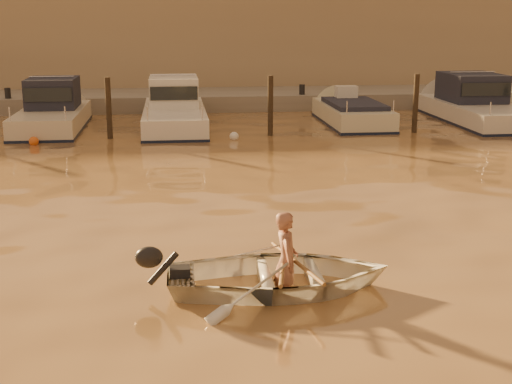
{
  "coord_description": "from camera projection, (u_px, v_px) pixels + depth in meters",
  "views": [
    {
      "loc": [
        -3.46,
        -9.66,
        4.04
      ],
      "look_at": [
        -1.94,
        3.23,
        0.75
      ],
      "focal_mm": 50.0,
      "sensor_mm": 36.0,
      "label": 1
    }
  ],
  "objects": [
    {
      "name": "moored_boat_4",
      "position": [
        478.0,
        105.0,
        26.84
      ],
      "size": [
        2.46,
        7.5,
        1.75
      ],
      "primitive_type": null,
      "color": "beige",
      "rests_on": "ground_plane"
    },
    {
      "name": "waterfront_building",
      "position": [
        239.0,
        45.0,
        36.08
      ],
      "size": [
        46.0,
        7.0,
        4.8
      ],
      "primitive_type": "cube",
      "color": "#9E8466",
      "rests_on": "quay"
    },
    {
      "name": "oar_port",
      "position": [
        296.0,
        262.0,
        10.61
      ],
      "size": [
        0.47,
        2.07,
        0.13
      ],
      "primitive_type": "cylinder",
      "rotation": [
        1.54,
        0.0,
        0.2
      ],
      "color": "brown",
      "rests_on": "dinghy"
    },
    {
      "name": "piling_3",
      "position": [
        415.0,
        106.0,
        24.29
      ],
      "size": [
        0.18,
        0.18,
        2.2
      ],
      "primitive_type": "cylinder",
      "color": "#2D2319",
      "rests_on": "ground_plane"
    },
    {
      "name": "quay",
      "position": [
        251.0,
        103.0,
        31.34
      ],
      "size": [
        52.0,
        4.0,
        1.0
      ],
      "primitive_type": "cube",
      "color": "gray",
      "rests_on": "ground_plane"
    },
    {
      "name": "outboard_motor",
      "position": [
        179.0,
        275.0,
        10.46
      ],
      "size": [
        0.9,
        0.41,
        0.7
      ],
      "primitive_type": null,
      "rotation": [
        0.0,
        0.0,
        -0.01
      ],
      "color": "black",
      "rests_on": "dinghy"
    },
    {
      "name": "fender_c",
      "position": [
        234.0,
        136.0,
        23.15
      ],
      "size": [
        0.3,
        0.3,
        0.3
      ],
      "primitive_type": "sphere",
      "color": "white",
      "rests_on": "ground_plane"
    },
    {
      "name": "fender_b",
      "position": [
        34.0,
        141.0,
        22.27
      ],
      "size": [
        0.3,
        0.3,
        0.3
      ],
      "primitive_type": "sphere",
      "color": "#DB5C19",
      "rests_on": "ground_plane"
    },
    {
      "name": "dinghy",
      "position": [
        280.0,
        275.0,
        10.63
      ],
      "size": [
        3.36,
        2.42,
        0.69
      ],
      "primitive_type": "imported",
      "rotation": [
        0.0,
        0.0,
        1.56
      ],
      "color": "silver",
      "rests_on": "ground_plane"
    },
    {
      "name": "moored_boat_2",
      "position": [
        174.0,
        110.0,
        25.55
      ],
      "size": [
        2.16,
        7.27,
        1.75
      ],
      "primitive_type": null,
      "color": "white",
      "rests_on": "ground_plane"
    },
    {
      "name": "ground_plane",
      "position": [
        409.0,
        289.0,
        10.68
      ],
      "size": [
        160.0,
        160.0,
        0.0
      ],
      "primitive_type": "plane",
      "color": "olive",
      "rests_on": "ground"
    },
    {
      "name": "person",
      "position": [
        286.0,
        261.0,
        10.58
      ],
      "size": [
        0.37,
        0.55,
        1.5
      ],
      "primitive_type": "imported",
      "rotation": [
        0.0,
        0.0,
        1.56
      ],
      "color": "#945C4A",
      "rests_on": "dinghy"
    },
    {
      "name": "moored_boat_3",
      "position": [
        352.0,
        118.0,
        26.39
      ],
      "size": [
        2.01,
        5.82,
        0.95
      ],
      "primitive_type": null,
      "color": "beige",
      "rests_on": "ground_plane"
    },
    {
      "name": "piling_1",
      "position": [
        109.0,
        111.0,
        23.12
      ],
      "size": [
        0.18,
        0.18,
        2.2
      ],
      "primitive_type": "cylinder",
      "color": "#2D2319",
      "rests_on": "ground_plane"
    },
    {
      "name": "fender_d",
      "position": [
        378.0,
        129.0,
        24.62
      ],
      "size": [
        0.3,
        0.3,
        0.3
      ],
      "primitive_type": "sphere",
      "color": "orange",
      "rests_on": "ground_plane"
    },
    {
      "name": "piling_2",
      "position": [
        270.0,
        109.0,
        23.72
      ],
      "size": [
        0.18,
        0.18,
        2.2
      ],
      "primitive_type": "cylinder",
      "color": "#2D2319",
      "rests_on": "ground_plane"
    },
    {
      "name": "oar_starboard",
      "position": [
        283.0,
        263.0,
        10.59
      ],
      "size": [
        0.45,
        2.08,
        0.13
      ],
      "primitive_type": "cylinder",
      "rotation": [
        1.54,
        0.0,
        -0.19
      ],
      "color": "brown",
      "rests_on": "dinghy"
    },
    {
      "name": "moored_boat_1",
      "position": [
        52.0,
        112.0,
        25.06
      ],
      "size": [
        2.13,
        6.37,
        1.75
      ],
      "primitive_type": null,
      "color": "beige",
      "rests_on": "ground_plane"
    }
  ]
}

